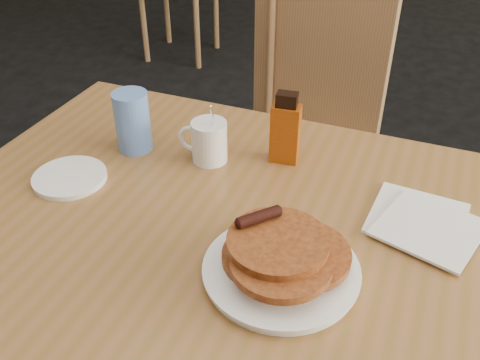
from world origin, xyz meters
name	(u,v)px	position (x,y,z in m)	size (l,w,h in m)	color
main_table	(255,240)	(0.03, -0.03, 0.71)	(1.43, 1.03, 0.75)	brown
chair_main_far	(309,120)	(0.01, 0.71, 0.59)	(0.53, 0.54, 0.99)	#9F734A
pancake_plate	(282,262)	(0.11, -0.14, 0.78)	(0.27, 0.27, 0.10)	white
coffee_mug	(208,141)	(-0.13, 0.17, 0.80)	(0.12, 0.08, 0.15)	white
syrup_bottle	(285,130)	(0.03, 0.21, 0.83)	(0.06, 0.04, 0.17)	maroon
napkin_stack	(423,223)	(0.35, 0.07, 0.76)	(0.24, 0.25, 0.01)	white
blue_tumbler	(133,121)	(-0.31, 0.16, 0.82)	(0.08, 0.08, 0.14)	#5C87D7
side_saucer	(70,177)	(-0.39, 0.00, 0.76)	(0.16, 0.16, 0.01)	white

